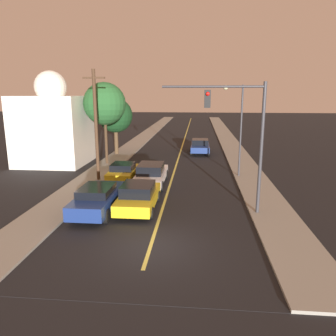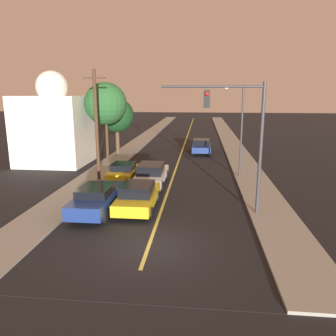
{
  "view_description": "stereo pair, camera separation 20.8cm",
  "coord_description": "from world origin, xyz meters",
  "px_view_note": "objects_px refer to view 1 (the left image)",
  "views": [
    {
      "loc": [
        1.94,
        -12.86,
        6.44
      ],
      "look_at": [
        0.0,
        8.14,
        1.6
      ],
      "focal_mm": 35.0,
      "sensor_mm": 36.0,
      "label": 1
    },
    {
      "loc": [
        2.15,
        -12.84,
        6.44
      ],
      "look_at": [
        0.0,
        8.14,
        1.6
      ],
      "focal_mm": 35.0,
      "sensor_mm": 36.0,
      "label": 2
    }
  ],
  "objects_px": {
    "car_near_lane_second": "(151,174)",
    "car_far_oncoming": "(200,146)",
    "streetlamp_right": "(237,119)",
    "tree_left_far": "(115,116)",
    "car_outer_lane_front": "(98,198)",
    "car_outer_lane_second": "(123,172)",
    "domed_building_left": "(54,126)",
    "tree_left_near": "(105,104)",
    "utility_pole_left": "(96,124)",
    "car_near_lane_front": "(138,196)",
    "traffic_signal_mast": "(240,126)"
  },
  "relations": [
    {
      "from": "traffic_signal_mast",
      "to": "tree_left_far",
      "type": "distance_m",
      "value": 19.74
    },
    {
      "from": "streetlamp_right",
      "to": "tree_left_far",
      "type": "bearing_deg",
      "value": 143.91
    },
    {
      "from": "car_outer_lane_front",
      "to": "traffic_signal_mast",
      "type": "height_order",
      "value": "traffic_signal_mast"
    },
    {
      "from": "utility_pole_left",
      "to": "tree_left_far",
      "type": "relative_size",
      "value": 1.36
    },
    {
      "from": "car_outer_lane_front",
      "to": "tree_left_far",
      "type": "distance_m",
      "value": 17.62
    },
    {
      "from": "tree_left_near",
      "to": "domed_building_left",
      "type": "relative_size",
      "value": 0.87
    },
    {
      "from": "traffic_signal_mast",
      "to": "domed_building_left",
      "type": "height_order",
      "value": "domed_building_left"
    },
    {
      "from": "car_outer_lane_front",
      "to": "utility_pole_left",
      "type": "distance_m",
      "value": 7.54
    },
    {
      "from": "tree_left_near",
      "to": "tree_left_far",
      "type": "bearing_deg",
      "value": 93.82
    },
    {
      "from": "car_near_lane_second",
      "to": "tree_left_far",
      "type": "bearing_deg",
      "value": 115.39
    },
    {
      "from": "car_outer_lane_front",
      "to": "tree_left_near",
      "type": "xyz_separation_m",
      "value": [
        -2.88,
        12.07,
        4.69
      ]
    },
    {
      "from": "tree_left_near",
      "to": "utility_pole_left",
      "type": "bearing_deg",
      "value": -80.68
    },
    {
      "from": "utility_pole_left",
      "to": "tree_left_far",
      "type": "height_order",
      "value": "utility_pole_left"
    },
    {
      "from": "car_outer_lane_front",
      "to": "traffic_signal_mast",
      "type": "relative_size",
      "value": 0.74
    },
    {
      "from": "tree_left_near",
      "to": "car_outer_lane_front",
      "type": "bearing_deg",
      "value": -76.58
    },
    {
      "from": "car_near_lane_front",
      "to": "streetlamp_right",
      "type": "height_order",
      "value": "streetlamp_right"
    },
    {
      "from": "car_far_oncoming",
      "to": "tree_left_near",
      "type": "xyz_separation_m",
      "value": [
        -8.53,
        -6.67,
        4.71
      ]
    },
    {
      "from": "utility_pole_left",
      "to": "tree_left_far",
      "type": "bearing_deg",
      "value": 96.77
    },
    {
      "from": "traffic_signal_mast",
      "to": "utility_pole_left",
      "type": "distance_m",
      "value": 11.22
    },
    {
      "from": "car_near_lane_front",
      "to": "car_near_lane_second",
      "type": "bearing_deg",
      "value": 90.0
    },
    {
      "from": "car_outer_lane_second",
      "to": "car_far_oncoming",
      "type": "bearing_deg",
      "value": 65.65
    },
    {
      "from": "car_far_oncoming",
      "to": "tree_left_near",
      "type": "relative_size",
      "value": 0.63
    },
    {
      "from": "utility_pole_left",
      "to": "tree_left_near",
      "type": "height_order",
      "value": "utility_pole_left"
    },
    {
      "from": "car_near_lane_second",
      "to": "utility_pole_left",
      "type": "distance_m",
      "value": 5.39
    },
    {
      "from": "car_outer_lane_front",
      "to": "tree_left_near",
      "type": "height_order",
      "value": "tree_left_near"
    },
    {
      "from": "car_outer_lane_front",
      "to": "car_outer_lane_second",
      "type": "relative_size",
      "value": 1.29
    },
    {
      "from": "car_outer_lane_second",
      "to": "tree_left_near",
      "type": "distance_m",
      "value": 8.04
    },
    {
      "from": "streetlamp_right",
      "to": "tree_left_far",
      "type": "distance_m",
      "value": 14.26
    },
    {
      "from": "tree_left_far",
      "to": "car_near_lane_front",
      "type": "bearing_deg",
      "value": -71.88
    },
    {
      "from": "car_near_lane_front",
      "to": "car_outer_lane_front",
      "type": "height_order",
      "value": "car_near_lane_front"
    },
    {
      "from": "car_far_oncoming",
      "to": "traffic_signal_mast",
      "type": "height_order",
      "value": "traffic_signal_mast"
    },
    {
      "from": "car_far_oncoming",
      "to": "utility_pole_left",
      "type": "xyz_separation_m",
      "value": [
        -7.6,
        -12.33,
        3.47
      ]
    },
    {
      "from": "traffic_signal_mast",
      "to": "streetlamp_right",
      "type": "height_order",
      "value": "streetlamp_right"
    },
    {
      "from": "car_far_oncoming",
      "to": "streetlamp_right",
      "type": "bearing_deg",
      "value": 104.73
    },
    {
      "from": "car_far_oncoming",
      "to": "streetlamp_right",
      "type": "distance_m",
      "value": 11.13
    },
    {
      "from": "streetlamp_right",
      "to": "utility_pole_left",
      "type": "xyz_separation_m",
      "value": [
        -10.26,
        -2.2,
        -0.28
      ]
    },
    {
      "from": "car_near_lane_front",
      "to": "car_outer_lane_front",
      "type": "xyz_separation_m",
      "value": [
        -2.12,
        -0.7,
        0.05
      ]
    },
    {
      "from": "car_near_lane_second",
      "to": "traffic_signal_mast",
      "type": "distance_m",
      "value": 8.57
    },
    {
      "from": "car_near_lane_second",
      "to": "car_far_oncoming",
      "type": "bearing_deg",
      "value": 74.81
    },
    {
      "from": "car_far_oncoming",
      "to": "domed_building_left",
      "type": "height_order",
      "value": "domed_building_left"
    },
    {
      "from": "car_near_lane_front",
      "to": "domed_building_left",
      "type": "xyz_separation_m",
      "value": [
        -9.93,
        11.58,
        2.71
      ]
    },
    {
      "from": "car_near_lane_front",
      "to": "tree_left_far",
      "type": "distance_m",
      "value": 17.48
    },
    {
      "from": "car_outer_lane_front",
      "to": "domed_building_left",
      "type": "xyz_separation_m",
      "value": [
        -7.8,
        12.28,
        2.65
      ]
    },
    {
      "from": "car_near_lane_front",
      "to": "domed_building_left",
      "type": "relative_size",
      "value": 0.56
    },
    {
      "from": "car_near_lane_front",
      "to": "utility_pole_left",
      "type": "xyz_separation_m",
      "value": [
        -4.08,
        5.71,
        3.5
      ]
    },
    {
      "from": "car_outer_lane_second",
      "to": "tree_left_near",
      "type": "bearing_deg",
      "value": 116.37
    },
    {
      "from": "traffic_signal_mast",
      "to": "utility_pole_left",
      "type": "xyz_separation_m",
      "value": [
        -9.5,
        5.95,
        -0.51
      ]
    },
    {
      "from": "car_outer_lane_second",
      "to": "tree_left_near",
      "type": "height_order",
      "value": "tree_left_near"
    },
    {
      "from": "car_near_lane_second",
      "to": "streetlamp_right",
      "type": "height_order",
      "value": "streetlamp_right"
    },
    {
      "from": "car_outer_lane_second",
      "to": "car_far_oncoming",
      "type": "height_order",
      "value": "car_far_oncoming"
    }
  ]
}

